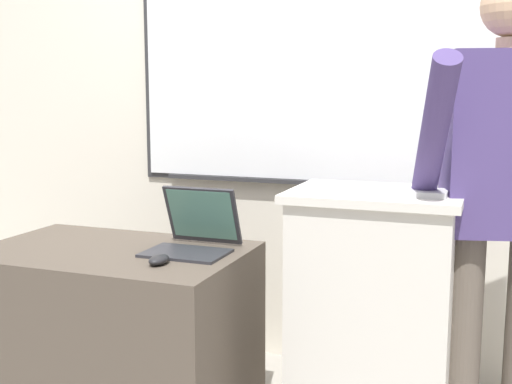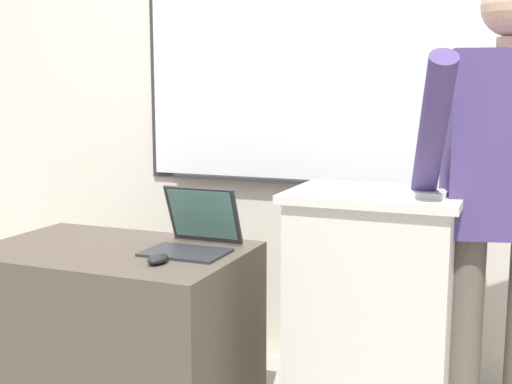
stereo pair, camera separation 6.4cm
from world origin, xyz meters
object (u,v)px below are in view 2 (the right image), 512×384
lectern_podium (372,322)px  person_presenter (502,195)px  side_desk (116,337)px  computer_mouse_by_laptop (158,259)px  wireless_keyboard (380,191)px  laptop (196,229)px

lectern_podium → person_presenter: 0.64m
side_desk → computer_mouse_by_laptop: 0.48m
wireless_keyboard → computer_mouse_by_laptop: 0.80m
lectern_podium → wireless_keyboard: wireless_keyboard is taller
lectern_podium → laptop: (-0.66, -0.08, 0.31)m
person_presenter → computer_mouse_by_laptop: size_ratio=16.79×
side_desk → computer_mouse_by_laptop: size_ratio=10.14×
side_desk → laptop: 0.54m
wireless_keyboard → side_desk: bearing=-172.1°
laptop → computer_mouse_by_laptop: bearing=-95.4°
lectern_podium → laptop: size_ratio=3.18×
computer_mouse_by_laptop → side_desk: bearing=154.3°
side_desk → wireless_keyboard: (0.99, 0.14, 0.61)m
lectern_podium → wireless_keyboard: bearing=-65.7°
side_desk → computer_mouse_by_laptop: bearing=-25.7°
computer_mouse_by_laptop → laptop: bearing=84.6°
side_desk → person_presenter: size_ratio=0.60×
person_presenter → computer_mouse_by_laptop: bearing=-174.9°
person_presenter → computer_mouse_by_laptop: person_presenter is taller
lectern_podium → laptop: 0.73m
person_presenter → laptop: 1.10m
wireless_keyboard → laptop: bearing=-177.9°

